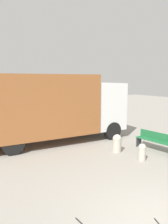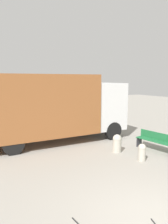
{
  "view_description": "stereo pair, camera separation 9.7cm",
  "coord_description": "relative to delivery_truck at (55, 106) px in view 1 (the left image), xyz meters",
  "views": [
    {
      "loc": [
        -3.8,
        -2.82,
        3.2
      ],
      "look_at": [
        1.17,
        5.01,
        1.8
      ],
      "focal_mm": 35.0,
      "sensor_mm": 36.0,
      "label": 1
    },
    {
      "loc": [
        -3.72,
        -2.87,
        3.2
      ],
      "look_at": [
        1.17,
        5.01,
        1.8
      ],
      "focal_mm": 35.0,
      "sensor_mm": 36.0,
      "label": 2
    }
  ],
  "objects": [
    {
      "name": "delivery_truck",
      "position": [
        0.0,
        0.0,
        0.0
      ],
      "size": [
        7.52,
        2.72,
        3.43
      ],
      "rotation": [
        0.0,
        0.0,
        -0.07
      ],
      "color": "#99592D",
      "rests_on": "ground"
    },
    {
      "name": "park_bench",
      "position": [
        3.26,
        -3.69,
        -1.4
      ],
      "size": [
        0.57,
        1.9,
        0.82
      ],
      "rotation": [
        0.0,
        0.0,
        1.66
      ],
      "color": "#1E6638",
      "rests_on": "ground"
    },
    {
      "name": "bollard_far_bench",
      "position": [
        1.65,
        -2.91,
        -1.45
      ],
      "size": [
        0.39,
        0.39,
        0.79
      ],
      "color": "#B2AD9E",
      "rests_on": "ground"
    },
    {
      "name": "bollard_near_bench",
      "position": [
        1.8,
        -4.23,
        -1.5
      ],
      "size": [
        0.31,
        0.31,
        0.69
      ],
      "color": "#B2AD9E",
      "rests_on": "ground"
    }
  ]
}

